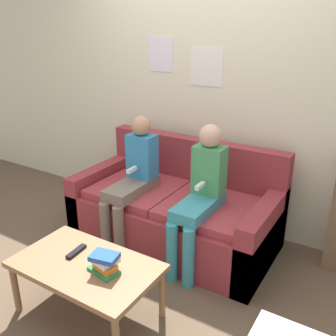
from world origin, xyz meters
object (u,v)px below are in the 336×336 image
Objects in this scene: person_left at (133,177)px; person_right at (201,192)px; tv_remote at (76,251)px; coffee_table at (86,269)px; couch at (176,211)px.

person_right is (0.64, 0.00, 0.01)m from person_left.
person_right is at bearing 55.08° from tv_remote.
person_left is 0.89m from tv_remote.
coffee_table is 0.84× the size of person_left.
tv_remote is at bearing -80.00° from person_left.
coffee_table is 0.98m from person_left.
person_right is 1.01m from tv_remote.
coffee_table is 0.83× the size of person_right.
person_right reaches higher than coffee_table.
tv_remote is (0.15, -0.85, -0.21)m from person_left.
person_right is at bearing 0.32° from person_left.
person_right reaches higher than person_left.
coffee_table is 1.01m from person_right.
tv_remote is (-0.13, 0.06, 0.05)m from coffee_table.
couch is at bearing 148.62° from person_right.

